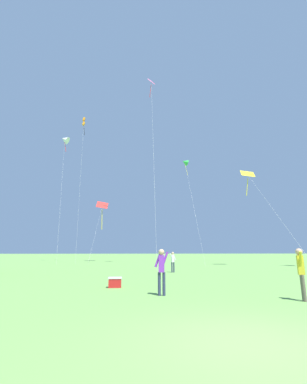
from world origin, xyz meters
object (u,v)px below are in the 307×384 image
Objects in this scene: kite_green_small at (185,162)px; person_far_back at (162,267)px; kite_pink_low at (151,91)px; person_foreground_watcher at (173,260)px; person_in_red_shirt at (301,269)px; kite_orange_box at (84,123)px; picnic_cooler at (115,282)px; kite_red_high at (102,211)px; kite_yellow_diamond at (248,178)px; kite_white_distant at (65,140)px.

kite_green_small reaches higher than person_far_back.
person_foreground_watcher is (0.38, -12.39, -22.85)m from kite_pink_low.
kite_orange_box is at bearing 110.45° from person_in_red_shirt.
person_foreground_watcher is at bearing 63.26° from picnic_cooler.
person_in_red_shirt is at bearing -75.59° from kite_red_high.
kite_orange_box is 1.50× the size of kite_green_small.
kite_yellow_diamond reaches higher than picnic_cooler.
kite_yellow_diamond is at bearing -32.76° from kite_white_distant.
kite_red_high is 26.40m from person_foreground_watcher.
kite_yellow_diamond is 31.74m from kite_white_distant.
kite_orange_box is 14.68× the size of person_in_red_shirt.
kite_pink_low is 17.18× the size of person_foreground_watcher.
kite_red_high is 6.08× the size of person_far_back.
person_far_back is (11.95, -34.80, -19.75)m from kite_white_distant.
kite_yellow_diamond is 0.52× the size of kite_white_distant.
person_in_red_shirt is (-3.88, -31.47, -14.65)m from kite_green_small.
kite_white_distant is at bearing 140.29° from kite_pink_low.
kite_white_distant is (-20.24, 4.95, 5.09)m from kite_green_small.
kite_green_small is 1.62× the size of kite_red_high.
kite_orange_box is at bearing 145.96° from kite_yellow_diamond.
person_in_red_shirt is at bearing -69.55° from kite_orange_box.
kite_orange_box is at bearing 116.13° from person_foreground_watcher.
kite_red_high is 38.50m from person_in_red_shirt.
person_far_back is (-13.16, -18.64, -9.01)m from kite_yellow_diamond.
person_far_back is at bearing 159.86° from person_in_red_shirt.
person_in_red_shirt is 7.41m from picnic_cooler.
kite_pink_low reaches higher than kite_white_distant.
kite_orange_box reaches higher than kite_white_distant.
kite_green_small is 13.47m from kite_yellow_diamond.
kite_red_high is (-7.07, 11.85, -15.50)m from kite_pink_low.
kite_pink_low is at bearing 84.89° from person_far_back.
person_far_back is (-8.29, -29.85, -14.66)m from kite_green_small.
picnic_cooler is (-6.15, 4.06, -0.78)m from person_in_red_shirt.
person_far_back reaches higher than picnic_cooler.
kite_yellow_diamond is at bearing 36.32° from person_foreground_watcher.
kite_white_distant is at bearing -178.35° from kite_red_high.
kite_pink_low is 20.75m from kite_red_high.
kite_pink_low reaches higher than picnic_cooler.
kite_orange_box is at bearing 168.26° from kite_green_small.
kite_red_high is (3.64, 1.63, -15.13)m from kite_orange_box.
kite_green_small is 27.14× the size of picnic_cooler.
kite_orange_box reaches higher than kite_green_small.
kite_pink_low is (-6.21, -6.70, 8.12)m from kite_green_small.
person_far_back is 11.04m from person_foreground_watcher.
kite_pink_low reaches higher than person_in_red_shirt.
person_in_red_shirt is (9.41, -36.62, -7.27)m from kite_red_high.
kite_green_small is 21.45m from kite_white_distant.
kite_white_distant is 41.76m from person_far_back.
kite_white_distant reaches higher than kite_green_small.
person_in_red_shirt is at bearing -20.14° from person_far_back.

